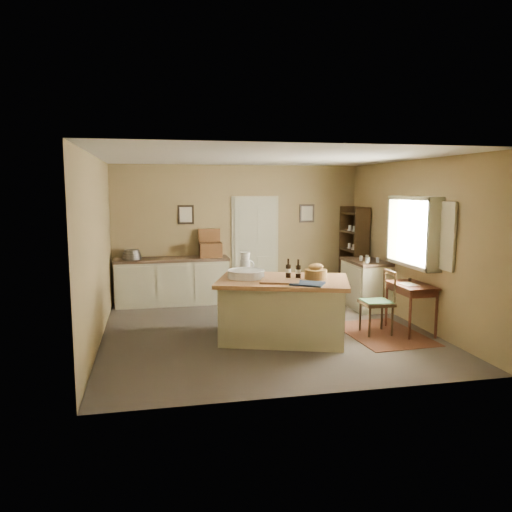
{
  "coord_description": "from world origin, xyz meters",
  "views": [
    {
      "loc": [
        -1.73,
        -7.45,
        2.24
      ],
      "look_at": [
        -0.08,
        0.37,
        1.15
      ],
      "focal_mm": 35.0,
      "sensor_mm": 36.0,
      "label": 1
    }
  ],
  "objects_px": {
    "writing_desk": "(411,290)",
    "shelving_unit": "(356,253)",
    "work_island": "(282,307)",
    "desk_chair": "(376,303)",
    "right_cabinet": "(366,284)",
    "sideboard": "(173,279)"
  },
  "relations": [
    {
      "from": "writing_desk",
      "to": "work_island",
      "type": "bearing_deg",
      "value": 177.72
    },
    {
      "from": "work_island",
      "to": "right_cabinet",
      "type": "relative_size",
      "value": 1.98
    },
    {
      "from": "writing_desk",
      "to": "shelving_unit",
      "type": "xyz_separation_m",
      "value": [
        0.15,
        2.52,
        0.27
      ]
    },
    {
      "from": "desk_chair",
      "to": "right_cabinet",
      "type": "bearing_deg",
      "value": 72.34
    },
    {
      "from": "writing_desk",
      "to": "shelving_unit",
      "type": "height_order",
      "value": "shelving_unit"
    },
    {
      "from": "work_island",
      "to": "writing_desk",
      "type": "relative_size",
      "value": 2.62
    },
    {
      "from": "work_island",
      "to": "writing_desk",
      "type": "distance_m",
      "value": 2.06
    },
    {
      "from": "right_cabinet",
      "to": "sideboard",
      "type": "bearing_deg",
      "value": 163.47
    },
    {
      "from": "shelving_unit",
      "to": "right_cabinet",
      "type": "bearing_deg",
      "value": -99.98
    },
    {
      "from": "sideboard",
      "to": "right_cabinet",
      "type": "height_order",
      "value": "sideboard"
    },
    {
      "from": "work_island",
      "to": "desk_chair",
      "type": "relative_size",
      "value": 2.26
    },
    {
      "from": "desk_chair",
      "to": "right_cabinet",
      "type": "xyz_separation_m",
      "value": [
        0.56,
        1.64,
        -0.03
      ]
    },
    {
      "from": "sideboard",
      "to": "desk_chair",
      "type": "xyz_separation_m",
      "value": [
        2.98,
        -2.69,
        0.0
      ]
    },
    {
      "from": "work_island",
      "to": "desk_chair",
      "type": "height_order",
      "value": "work_island"
    },
    {
      "from": "work_island",
      "to": "shelving_unit",
      "type": "distance_m",
      "value": 3.31
    },
    {
      "from": "right_cabinet",
      "to": "shelving_unit",
      "type": "xyz_separation_m",
      "value": [
        0.15,
        0.85,
        0.47
      ]
    },
    {
      "from": "work_island",
      "to": "right_cabinet",
      "type": "height_order",
      "value": "work_island"
    },
    {
      "from": "work_island",
      "to": "sideboard",
      "type": "height_order",
      "value": "work_island"
    },
    {
      "from": "desk_chair",
      "to": "sideboard",
      "type": "bearing_deg",
      "value": 139.09
    },
    {
      "from": "right_cabinet",
      "to": "shelving_unit",
      "type": "bearing_deg",
      "value": 80.02
    },
    {
      "from": "work_island",
      "to": "sideboard",
      "type": "distance_m",
      "value": 3.03
    },
    {
      "from": "work_island",
      "to": "shelving_unit",
      "type": "bearing_deg",
      "value": 66.82
    }
  ]
}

